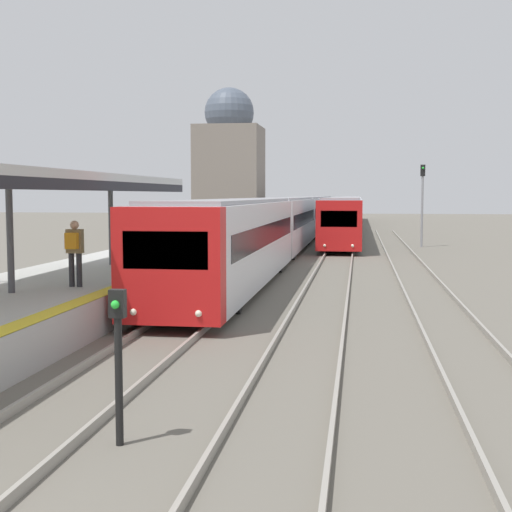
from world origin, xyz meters
TOP-DOWN VIEW (x-y plane):
  - platform_canopy at (-3.79, 12.02)m, footprint 4.00×17.18m
  - person_on_platform at (-2.77, 13.26)m, footprint 0.40×0.40m
  - train_near at (0.00, 44.53)m, footprint 2.53×65.63m
  - train_far at (3.23, 63.45)m, footprint 2.44×59.72m
  - signal_post_near at (1.26, 4.91)m, footprint 0.20×0.21m
  - signal_mast_far at (8.10, 41.23)m, footprint 0.28×0.29m
  - distant_domed_building at (-5.53, 49.93)m, footprint 4.85×4.85m

SIDE VIEW (x-z plane):
  - signal_post_near at x=1.26m, z-range 0.23..2.25m
  - train_far at x=3.23m, z-range 0.17..3.21m
  - train_near at x=0.00m, z-range 0.17..3.23m
  - person_on_platform at x=-2.77m, z-range 1.06..2.72m
  - signal_mast_far at x=8.10m, z-range 0.65..5.70m
  - platform_canopy at x=-3.79m, z-range 2.20..5.04m
  - distant_domed_building at x=-5.53m, z-range -0.36..10.91m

